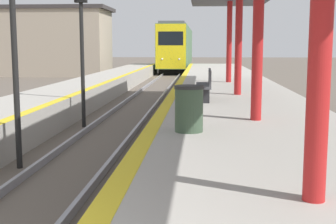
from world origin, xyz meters
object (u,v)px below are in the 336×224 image
(trash_bin, at_px, (189,109))
(train, at_px, (177,47))
(signal_near, at_px, (12,7))
(bench, at_px, (206,84))
(signal_mid, at_px, (81,20))

(trash_bin, bearing_deg, train, 93.32)
(train, relative_size, signal_near, 4.64)
(signal_near, bearing_deg, bench, 50.81)
(signal_near, xyz_separation_m, bench, (3.87, 4.74, -1.88))
(signal_mid, bearing_deg, train, 88.35)
(trash_bin, bearing_deg, signal_near, 172.99)
(signal_near, bearing_deg, signal_mid, 88.89)
(train, bearing_deg, bench, -85.65)
(train, bearing_deg, trash_bin, -86.68)
(signal_near, distance_m, signal_mid, 4.95)
(bench, bearing_deg, trash_bin, -93.87)
(trash_bin, bearing_deg, bench, 86.13)
(trash_bin, bearing_deg, signal_mid, 122.42)
(signal_near, height_order, signal_mid, same)
(bench, bearing_deg, train, 94.35)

